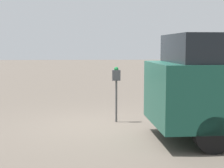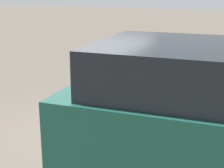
{
  "view_description": "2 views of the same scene",
  "coord_description": "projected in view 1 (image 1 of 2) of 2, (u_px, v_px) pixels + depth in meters",
  "views": [
    {
      "loc": [
        -0.37,
        -7.95,
        1.87
      ],
      "look_at": [
        0.13,
        -0.19,
        1.02
      ],
      "focal_mm": 55.0,
      "sensor_mm": 36.0,
      "label": 1
    },
    {
      "loc": [
        2.93,
        -5.21,
        2.73
      ],
      "look_at": [
        0.69,
        0.19,
        1.07
      ],
      "focal_mm": 55.0,
      "sensor_mm": 36.0,
      "label": 2
    }
  ],
  "objects": [
    {
      "name": "ground_plane",
      "position": [
        106.0,
        126.0,
        8.11
      ],
      "size": [
        80.0,
        80.0,
        0.0
      ],
      "primitive_type": "plane",
      "color": "#60564C"
    },
    {
      "name": "parking_meter_near",
      "position": [
        116.0,
        81.0,
        8.43
      ],
      "size": [
        0.2,
        0.12,
        1.37
      ],
      "rotation": [
        0.0,
        0.0,
        -0.03
      ],
      "color": "#4C4C4C",
      "rests_on": "ground"
    }
  ]
}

